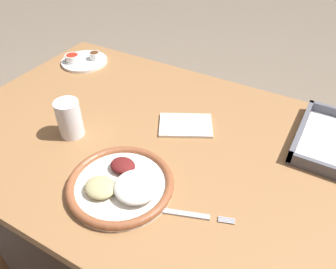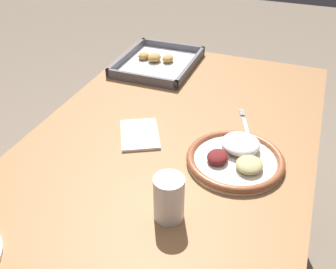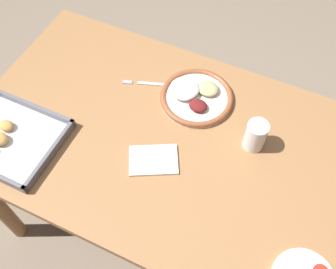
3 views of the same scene
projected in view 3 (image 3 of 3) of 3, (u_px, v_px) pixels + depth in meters
ground_plane at (166, 219)px, 1.83m from camera, size 8.00×8.00×0.00m
dining_table at (166, 155)px, 1.33m from camera, size 1.27×0.77×0.71m
dinner_plate at (195, 96)px, 1.32m from camera, size 0.25×0.25×0.05m
fork at (155, 84)px, 1.36m from camera, size 0.20×0.08×0.00m
baking_tray at (8, 138)px, 1.23m from camera, size 0.32×0.27×0.04m
drinking_cup at (255, 135)px, 1.19m from camera, size 0.07×0.07×0.10m
napkin at (155, 160)px, 1.19m from camera, size 0.18×0.16×0.01m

